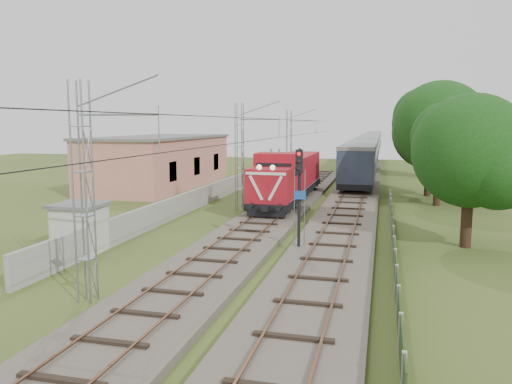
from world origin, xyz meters
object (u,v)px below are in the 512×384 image
(coach_rake, at_px, (370,145))
(signal_post, at_px, (299,182))
(locomotive, at_px, (289,177))
(relay_hut, at_px, (80,228))

(coach_rake, bearing_deg, signal_post, -91.38)
(signal_post, bearing_deg, locomotive, 102.38)
(locomotive, xyz_separation_m, signal_post, (3.35, -15.24, 1.40))
(signal_post, bearing_deg, coach_rake, 88.62)
(coach_rake, height_order, signal_post, signal_post)
(locomotive, distance_m, relay_hut, 19.37)
(coach_rake, xyz_separation_m, signal_post, (-1.65, -68.69, 0.93))
(coach_rake, bearing_deg, relay_hut, -99.86)
(signal_post, xyz_separation_m, relay_hut, (-10.75, -2.63, -2.35))
(locomotive, height_order, relay_hut, locomotive)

